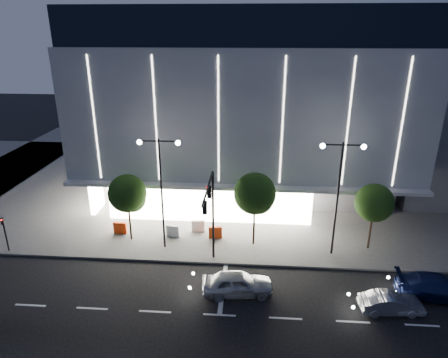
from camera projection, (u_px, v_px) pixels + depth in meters
name	position (u px, v px, depth m)	size (l,w,h in m)	color
ground	(191.00, 298.00, 25.89)	(160.00, 160.00, 0.00)	black
sidewalk_museum	(263.00, 173.00, 47.85)	(70.00, 40.00, 0.15)	#474747
museum	(247.00, 98.00, 43.13)	(30.00, 25.80, 18.00)	#4C4C51
traffic_mast	(211.00, 206.00, 27.13)	(0.33, 5.89, 7.07)	black
street_lamp_west	(161.00, 178.00, 29.55)	(3.16, 0.36, 9.00)	black
street_lamp_east	(339.00, 183.00, 28.63)	(3.16, 0.36, 9.00)	black
ped_signal_far	(5.00, 231.00, 30.46)	(0.22, 0.24, 3.00)	black
tree_left	(128.00, 195.00, 31.40)	(3.02, 3.02, 5.72)	black
tree_mid	(255.00, 196.00, 30.59)	(3.25, 3.25, 6.15)	black
tree_right	(374.00, 205.00, 30.11)	(2.91, 2.91, 5.51)	black
car_lead	(238.00, 283.00, 26.03)	(1.87, 4.64, 1.58)	#AAADB1
car_second	(391.00, 303.00, 24.41)	(1.34, 3.84, 1.27)	#AEB0B6
car_third	(439.00, 287.00, 25.67)	(2.15, 5.30, 1.54)	#141D4D
barrier_a	(120.00, 228.00, 33.49)	(1.10, 0.25, 1.00)	#FF3C0E
barrier_b	(173.00, 231.00, 33.00)	(1.10, 0.25, 1.00)	silver
barrier_c	(215.00, 232.00, 32.76)	(1.10, 0.25, 1.00)	red
barrier_d	(198.00, 226.00, 33.84)	(1.10, 0.25, 1.00)	white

